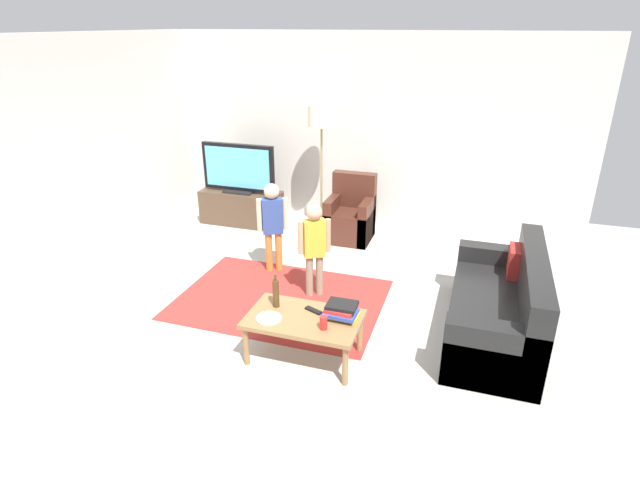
{
  "coord_description": "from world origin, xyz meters",
  "views": [
    {
      "loc": [
        1.55,
        -4.16,
        2.8
      ],
      "look_at": [
        0.0,
        0.6,
        0.65
      ],
      "focal_mm": 28.58,
      "sensor_mm": 36.0,
      "label": 1
    }
  ],
  "objects_px": {
    "tv_remote": "(314,310)",
    "armchair": "(351,218)",
    "coffee_table": "(304,322)",
    "bottle": "(276,293)",
    "book_stack": "(342,311)",
    "tv": "(238,169)",
    "soda_can": "(324,323)",
    "tv_stand": "(242,208)",
    "child_center": "(314,242)",
    "plate": "(269,318)",
    "child_near_tv": "(273,220)",
    "couch": "(503,311)",
    "floor_lamp": "(322,123)"
  },
  "relations": [
    {
      "from": "tv_remote",
      "to": "armchair",
      "type": "bearing_deg",
      "value": 120.38
    },
    {
      "from": "coffee_table",
      "to": "bottle",
      "type": "height_order",
      "value": "bottle"
    },
    {
      "from": "armchair",
      "to": "book_stack",
      "type": "bearing_deg",
      "value": -76.9
    },
    {
      "from": "tv",
      "to": "soda_can",
      "type": "xyz_separation_m",
      "value": [
        2.24,
        -2.96,
        -0.37
      ]
    },
    {
      "from": "tv_stand",
      "to": "armchair",
      "type": "height_order",
      "value": "armchair"
    },
    {
      "from": "child_center",
      "to": "plate",
      "type": "height_order",
      "value": "child_center"
    },
    {
      "from": "armchair",
      "to": "child_center",
      "type": "bearing_deg",
      "value": -88.61
    },
    {
      "from": "book_stack",
      "to": "bottle",
      "type": "bearing_deg",
      "value": -179.78
    },
    {
      "from": "soda_can",
      "to": "child_near_tv",
      "type": "bearing_deg",
      "value": 124.81
    },
    {
      "from": "armchair",
      "to": "coffee_table",
      "type": "distance_m",
      "value": 2.84
    },
    {
      "from": "tv_stand",
      "to": "bottle",
      "type": "height_order",
      "value": "bottle"
    },
    {
      "from": "bottle",
      "to": "armchair",
      "type": "bearing_deg",
      "value": 90.41
    },
    {
      "from": "child_near_tv",
      "to": "tv_remote",
      "type": "xyz_separation_m",
      "value": [
        0.99,
        -1.43,
        -0.23
      ]
    },
    {
      "from": "coffee_table",
      "to": "tv_remote",
      "type": "bearing_deg",
      "value": 67.38
    },
    {
      "from": "armchair",
      "to": "child_near_tv",
      "type": "bearing_deg",
      "value": -115.95
    },
    {
      "from": "tv_stand",
      "to": "book_stack",
      "type": "bearing_deg",
      "value": -49.83
    },
    {
      "from": "couch",
      "to": "soda_can",
      "type": "distance_m",
      "value": 1.79
    },
    {
      "from": "child_center",
      "to": "couch",
      "type": "bearing_deg",
      "value": -6.72
    },
    {
      "from": "tv",
      "to": "couch",
      "type": "bearing_deg",
      "value": -27.84
    },
    {
      "from": "coffee_table",
      "to": "bottle",
      "type": "bearing_deg",
      "value": 161.57
    },
    {
      "from": "tv_stand",
      "to": "tv_remote",
      "type": "bearing_deg",
      "value": -53.01
    },
    {
      "from": "soda_can",
      "to": "plate",
      "type": "height_order",
      "value": "soda_can"
    },
    {
      "from": "tv_remote",
      "to": "soda_can",
      "type": "height_order",
      "value": "soda_can"
    },
    {
      "from": "couch",
      "to": "child_center",
      "type": "xyz_separation_m",
      "value": [
        -1.96,
        0.23,
        0.35
      ]
    },
    {
      "from": "child_near_tv",
      "to": "soda_can",
      "type": "bearing_deg",
      "value": -55.19
    },
    {
      "from": "tv",
      "to": "book_stack",
      "type": "bearing_deg",
      "value": -49.62
    },
    {
      "from": "tv_remote",
      "to": "soda_can",
      "type": "bearing_deg",
      "value": -32.08
    },
    {
      "from": "tv_remote",
      "to": "child_near_tv",
      "type": "bearing_deg",
      "value": 147.33
    },
    {
      "from": "tv_stand",
      "to": "coffee_table",
      "type": "xyz_separation_m",
      "value": [
        2.02,
        -2.86,
        0.13
      ]
    },
    {
      "from": "couch",
      "to": "plate",
      "type": "bearing_deg",
      "value": -152.74
    },
    {
      "from": "couch",
      "to": "child_center",
      "type": "distance_m",
      "value": 2.0
    },
    {
      "from": "floor_lamp",
      "to": "plate",
      "type": "xyz_separation_m",
      "value": [
        0.53,
        -3.14,
        -1.12
      ]
    },
    {
      "from": "child_near_tv",
      "to": "tv_remote",
      "type": "bearing_deg",
      "value": -55.27
    },
    {
      "from": "tv_stand",
      "to": "plate",
      "type": "distance_m",
      "value": 3.46
    },
    {
      "from": "coffee_table",
      "to": "floor_lamp",
      "type": "bearing_deg",
      "value": 105.05
    },
    {
      "from": "couch",
      "to": "coffee_table",
      "type": "xyz_separation_m",
      "value": [
        -1.68,
        -0.89,
        0.08
      ]
    },
    {
      "from": "tv_stand",
      "to": "book_stack",
      "type": "relative_size",
      "value": 4.03
    },
    {
      "from": "book_stack",
      "to": "soda_can",
      "type": "relative_size",
      "value": 2.48
    },
    {
      "from": "couch",
      "to": "floor_lamp",
      "type": "xyz_separation_m",
      "value": [
        -2.49,
        2.13,
        1.25
      ]
    },
    {
      "from": "tv",
      "to": "armchair",
      "type": "height_order",
      "value": "tv"
    },
    {
      "from": "bottle",
      "to": "tv_stand",
      "type": "bearing_deg",
      "value": 121.85
    },
    {
      "from": "child_center",
      "to": "book_stack",
      "type": "relative_size",
      "value": 3.55
    },
    {
      "from": "tv_stand",
      "to": "soda_can",
      "type": "relative_size",
      "value": 10.0
    },
    {
      "from": "coffee_table",
      "to": "plate",
      "type": "bearing_deg",
      "value": -156.78
    },
    {
      "from": "armchair",
      "to": "plate",
      "type": "bearing_deg",
      "value": -89.23
    },
    {
      "from": "couch",
      "to": "plate",
      "type": "distance_m",
      "value": 2.21
    },
    {
      "from": "floor_lamp",
      "to": "tv",
      "type": "bearing_deg",
      "value": -171.85
    },
    {
      "from": "floor_lamp",
      "to": "book_stack",
      "type": "xyz_separation_m",
      "value": [
        1.13,
        -2.91,
        -1.06
      ]
    },
    {
      "from": "coffee_table",
      "to": "plate",
      "type": "xyz_separation_m",
      "value": [
        -0.28,
        -0.12,
        0.06
      ]
    },
    {
      "from": "child_near_tv",
      "to": "coffee_table",
      "type": "relative_size",
      "value": 1.1
    }
  ]
}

